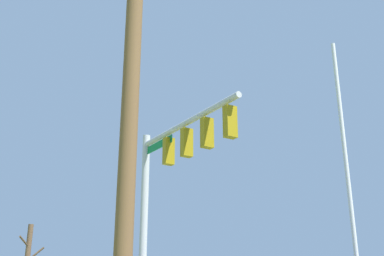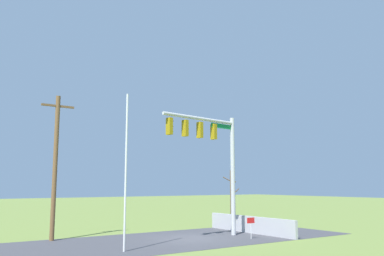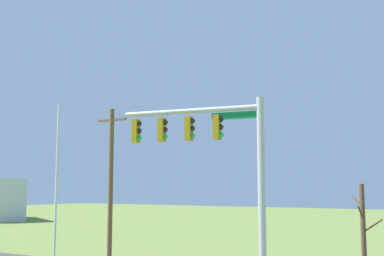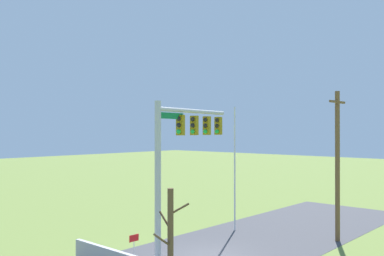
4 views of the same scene
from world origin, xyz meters
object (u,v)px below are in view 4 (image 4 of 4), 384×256
at_px(signal_mast, 181,148).
at_px(open_sign, 134,241).
at_px(flagpole, 235,169).
at_px(bare_tree, 170,251).
at_px(utility_pole, 337,163).

height_order(signal_mast, open_sign, signal_mast).
bearing_deg(flagpole, bare_tree, 26.49).
relative_size(signal_mast, flagpole, 0.98).
bearing_deg(flagpole, utility_pole, 107.68).
xyz_separation_m(signal_mast, flagpole, (-6.64, -1.74, -1.51)).
distance_m(signal_mast, bare_tree, 6.74).
height_order(signal_mast, utility_pole, utility_pole).
bearing_deg(open_sign, bare_tree, 60.43).
bearing_deg(utility_pole, flagpole, -72.32).
distance_m(signal_mast, flagpole, 7.03).
relative_size(flagpole, utility_pole, 0.91).
xyz_separation_m(utility_pole, open_sign, (9.86, -5.69, -3.42)).
height_order(bare_tree, open_sign, bare_tree).
relative_size(flagpole, open_sign, 6.23).
relative_size(bare_tree, open_sign, 3.46).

